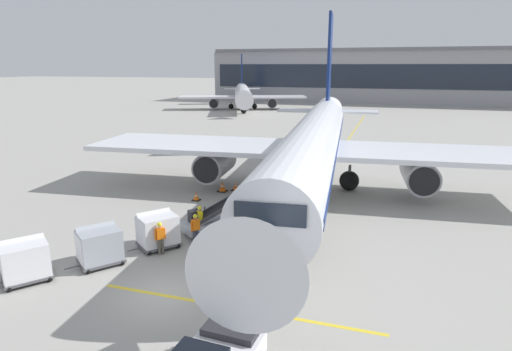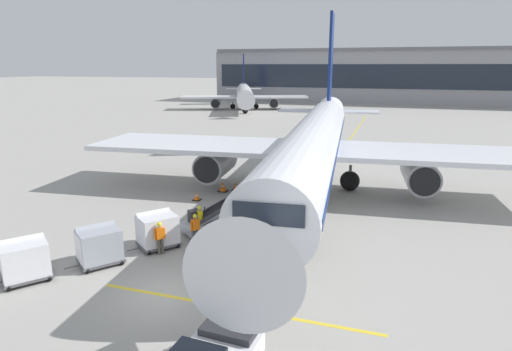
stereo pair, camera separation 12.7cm
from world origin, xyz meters
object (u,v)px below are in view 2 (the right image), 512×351
Objects in this scene: belt_loader at (216,218)px; safety_cone_nose_mark at (236,186)px; baggage_cart_lead at (157,229)px; ground_crew_marshaller at (200,218)px; baggage_cart_second at (99,245)px; distant_airplane at (244,95)px; baggage_cart_third at (25,259)px; safety_cone_engine_keepout at (223,187)px; parked_airplane at (314,143)px; ground_crew_by_loader at (160,236)px; ground_crew_by_carts at (195,227)px; safety_cone_wingtip at (197,196)px.

safety_cone_nose_mark is at bearing 102.86° from belt_loader.
ground_crew_marshaller is (1.44, 2.24, -0.00)m from baggage_cart_lead.
distant_airplane reaches higher than baggage_cart_second.
baggage_cart_third is at bearing -77.63° from distant_airplane.
baggage_cart_third is 1.52× the size of ground_crew_marshaller.
baggage_cart_second is 0.07× the size of distant_airplane.
parked_airplane is at bearing 18.07° from safety_cone_engine_keepout.
ground_crew_marshaller is (0.82, 3.02, 0.00)m from ground_crew_by_loader.
safety_cone_engine_keepout is at bearing 104.09° from ground_crew_by_carts.
ground_crew_by_carts is at bearing 47.23° from baggage_cart_third.
baggage_cart_lead reaches higher than ground_crew_by_loader.
baggage_cart_second is at bearing -97.17° from safety_cone_nose_mark.
baggage_cart_lead and baggage_cart_second have the same top height.
parked_airplane is at bearing 14.87° from safety_cone_nose_mark.
distant_airplane reaches higher than baggage_cart_third.
baggage_cart_lead is 3.14m from baggage_cart_second.
safety_cone_engine_keepout is (-6.62, -2.16, -3.38)m from parked_airplane.
ground_crew_by_carts is (-0.27, -2.16, 0.19)m from belt_loader.
baggage_cart_second and baggage_cart_third have the same top height.
ground_crew_by_loader reaches higher than safety_cone_engine_keepout.
baggage_cart_lead is at bearing -86.32° from safety_cone_engine_keepout.
belt_loader is at bearing -111.17° from parked_airplane.
baggage_cart_lead is 1.00× the size of baggage_cart_third.
safety_cone_wingtip is at bearing -118.25° from safety_cone_nose_mark.
baggage_cart_lead is 10.89m from safety_cone_engine_keepout.
safety_cone_wingtip is at bearing 104.21° from ground_crew_by_loader.
baggage_cart_third is 16.25m from safety_cone_engine_keepout.
ground_crew_by_carts is (3.43, 3.59, -0.00)m from baggage_cart_second.
ground_crew_by_loader is 0.05× the size of distant_airplane.
belt_loader is (-3.85, -9.94, -2.96)m from parked_airplane.
baggage_cart_lead is 74.95m from distant_airplane.
parked_airplane reaches higher than baggage_cart_second.
belt_loader is at bearing 54.47° from baggage_cart_third.
ground_crew_by_carts is at bearing 26.94° from baggage_cart_lead.
safety_cone_wingtip is (2.12, 13.25, -0.70)m from baggage_cart_third.
safety_cone_wingtip is (-1.64, 8.15, -0.70)m from baggage_cart_lead.
baggage_cart_third is 1.52× the size of ground_crew_by_carts.
parked_airplane is 56.63× the size of safety_cone_engine_keepout.
parked_airplane is at bearing 64.30° from baggage_cart_second.
ground_crew_by_loader is (-5.30, -13.79, -2.77)m from parked_airplane.
distant_airplane is (-22.47, 71.10, 2.17)m from ground_crew_by_carts.
distant_airplane is (-22.12, 69.78, 2.17)m from ground_crew_marshaller.
baggage_cart_second is 10.85m from safety_cone_wingtip.
baggage_cart_lead is 4.27× the size of safety_cone_wingtip.
distant_airplane is at bearing 106.02° from baggage_cart_lead.
safety_cone_nose_mark is at bearing 36.48° from safety_cone_engine_keepout.
belt_loader is 4.12m from ground_crew_by_loader.
ground_crew_by_loader is at bearing 44.56° from baggage_cart_third.
belt_loader is 7.80× the size of safety_cone_nose_mark.
parked_airplane is 6.90m from safety_cone_nose_mark.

